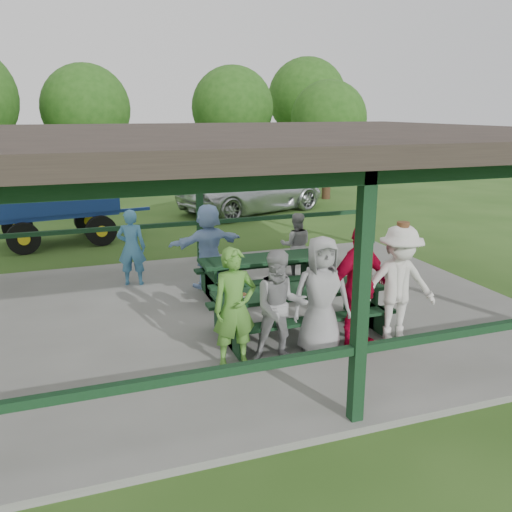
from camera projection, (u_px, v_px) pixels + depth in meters
name	position (u px, v px, depth m)	size (l,w,h in m)	color
ground	(251.00, 316.00, 9.94)	(90.00, 90.00, 0.00)	#2A4C17
concrete_slab	(251.00, 313.00, 9.93)	(10.00, 8.00, 0.10)	slate
pavilion_structure	(251.00, 140.00, 9.11)	(10.60, 8.60, 3.24)	black
picnic_table_near	(299.00, 305.00, 8.84)	(2.82, 1.39, 0.75)	black
picnic_table_far	(265.00, 271.00, 10.71)	(2.58, 1.39, 0.75)	black
table_setting	(309.00, 285.00, 8.86)	(2.34, 0.45, 0.10)	white
contestant_green	(235.00, 308.00, 7.61)	(0.63, 0.42, 1.74)	#4F8D31
contestant_grey_left	(280.00, 307.00, 7.76)	(0.81, 0.63, 1.66)	#959497
contestant_grey_mid	(321.00, 296.00, 8.00)	(0.88, 0.57, 1.80)	gray
contestant_red	(359.00, 287.00, 8.17)	(1.14, 0.48, 1.95)	#AD0426
contestant_white_fedora	(399.00, 285.00, 8.37)	(1.30, 0.86, 1.93)	silver
spectator_lblue	(208.00, 246.00, 11.07)	(1.61, 0.51, 1.73)	#98BAEB
spectator_blue	(132.00, 247.00, 11.19)	(0.58, 0.38, 1.60)	teal
spectator_grey	(296.00, 245.00, 11.75)	(0.69, 0.54, 1.42)	gray
pickup_truck	(253.00, 190.00, 19.83)	(2.57, 5.58, 1.55)	silver
farm_trailer	(58.00, 217.00, 15.11)	(4.31, 2.26, 1.49)	navy
tree_left	(86.00, 109.00, 21.34)	(3.46, 3.46, 5.41)	#301F13
tree_mid	(233.00, 108.00, 23.16)	(3.50, 3.50, 5.47)	#301F13
tree_right	(328.00, 119.00, 21.99)	(3.09, 3.09, 4.82)	#301F13
tree_far_right	(307.00, 97.00, 27.91)	(4.00, 4.00, 6.24)	#301F13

